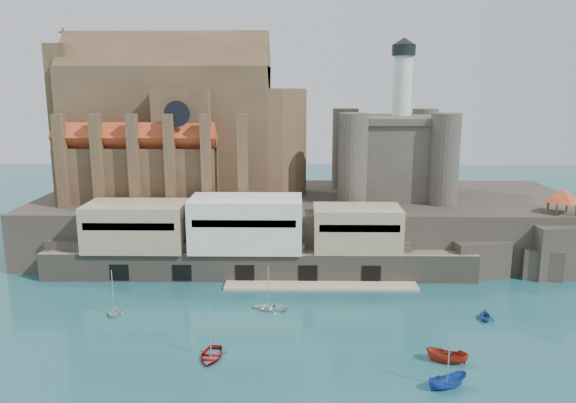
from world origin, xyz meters
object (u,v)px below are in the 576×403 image
Objects in this scene: church at (180,131)px; boat_2 at (447,387)px; pavilion at (563,197)px; boat_0 at (211,357)px; castle_keep at (391,152)px.

church is 69.10m from boat_2.
boat_0 is at bearing -149.80° from pavilion.
pavilion is 1.26× the size of boat_0.
church reaches higher than pavilion.
church is at bearing 14.92° from boat_2.
boat_2 is at bearing -54.44° from church.
pavilion reaches higher than boat_2.
church is 68.65m from pavilion.
castle_keep is 5.76× the size of boat_0.
boat_2 is at bearing -8.58° from boat_0.
church is at bearing 109.58° from boat_0.
boat_0 is at bearing 55.94° from boat_2.
boat_0 is (12.40, -47.13, -22.13)m from church.
pavilion is 48.46m from boat_2.
boat_2 is (-28.06, -37.40, -12.73)m from pavilion.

